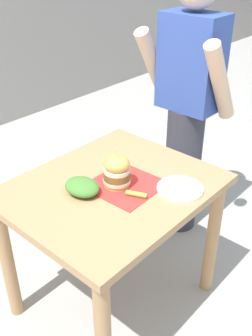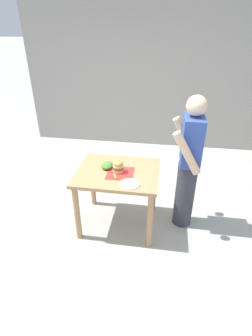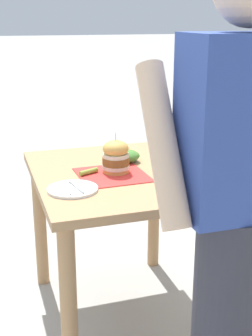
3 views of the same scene
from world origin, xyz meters
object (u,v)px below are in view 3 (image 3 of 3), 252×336
Objects in this scene: patio_table at (120,200)px; side_plate_with_forks at (73,189)px; side_salad at (122,156)px; sandwich at (116,157)px; pickle_spear at (89,171)px; diner_across_table at (233,216)px.

side_plate_with_forks reaches higher than patio_table.
sandwich is at bearing 62.19° from side_salad.
pickle_spear reaches higher than side_plate_with_forks.
side_plate_with_forks is at bearing 58.42° from pickle_spear.
side_plate_with_forks is at bearing 34.33° from patio_table.
patio_table is 4.45× the size of side_plate_with_forks.
diner_across_table is (-0.40, 0.64, 0.09)m from side_plate_with_forks.
side_salad is at bearing -112.14° from patio_table.
sandwich reaches higher than side_plate_with_forks.
patio_table is 0.23m from side_salad.
patio_table is 9.98× the size of pickle_spear.
pickle_spear is 0.88m from diner_across_table.
patio_table is at bearing 67.86° from side_salad.
diner_across_table is at bearing 101.06° from sandwich.
side_plate_with_forks is at bearing 35.12° from sandwich.
diner_across_table reaches higher than side_salad.
side_plate_with_forks is at bearing -57.76° from diner_across_table.
sandwich is 0.31m from side_plate_with_forks.
side_plate_with_forks is (0.11, 0.19, -0.01)m from pickle_spear.
patio_table is 5.10× the size of sandwich.
side_salad reaches higher than patio_table.
sandwich reaches higher than patio_table.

